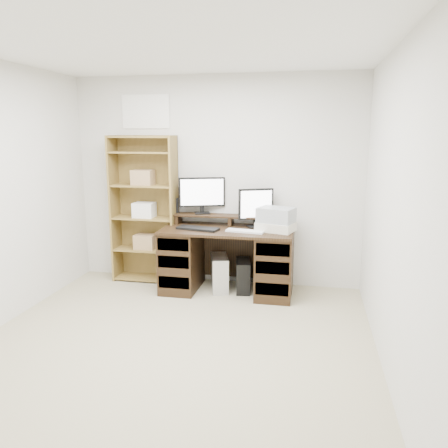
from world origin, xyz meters
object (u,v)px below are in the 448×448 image
(desk, at_px, (228,259))
(tower_black, at_px, (243,276))
(monitor_small, at_px, (256,206))
(printer, at_px, (276,226))
(monitor_wide, at_px, (202,193))
(bookshelf, at_px, (145,208))
(tower_silver, at_px, (220,273))

(desk, relative_size, tower_black, 3.82)
(desk, relative_size, monitor_small, 3.33)
(printer, bearing_deg, monitor_wide, -178.81)
(desk, distance_m, bookshelf, 1.22)
(bookshelf, bearing_deg, monitor_small, -2.00)
(monitor_wide, relative_size, monitor_small, 1.18)
(tower_silver, bearing_deg, monitor_wide, 122.60)
(desk, height_order, tower_black, desk)
(desk, bearing_deg, printer, 0.45)
(desk, bearing_deg, tower_black, 12.51)
(monitor_wide, distance_m, tower_black, 1.10)
(monitor_small, distance_m, printer, 0.35)
(tower_black, bearing_deg, monitor_small, 35.00)
(printer, relative_size, bookshelf, 0.22)
(monitor_wide, bearing_deg, monitor_small, -26.89)
(printer, bearing_deg, desk, -162.98)
(monitor_small, height_order, printer, monitor_small)
(monitor_wide, distance_m, monitor_small, 0.68)
(printer, distance_m, bookshelf, 1.65)
(tower_black, relative_size, bookshelf, 0.22)
(bookshelf, bearing_deg, printer, -7.29)
(monitor_small, bearing_deg, desk, -175.23)
(printer, height_order, tower_black, printer)
(printer, bearing_deg, bookshelf, -170.72)
(monitor_wide, xyz_separation_m, tower_black, (0.54, -0.22, -0.93))
(bookshelf, bearing_deg, monitor_wide, 3.40)
(desk, height_order, monitor_wide, monitor_wide)
(printer, distance_m, tower_silver, 0.88)
(monitor_wide, xyz_separation_m, monitor_small, (0.67, -0.09, -0.12))
(desk, xyz_separation_m, printer, (0.55, 0.00, 0.41))
(printer, bearing_deg, tower_silver, -164.97)
(monitor_wide, distance_m, bookshelf, 0.74)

